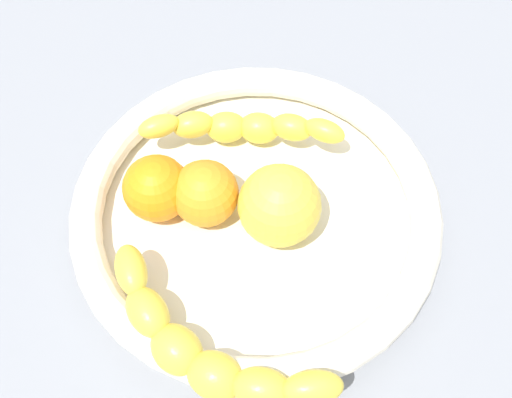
% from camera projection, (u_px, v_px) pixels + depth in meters
% --- Properties ---
extents(kitchen_counter, '(1.20, 1.20, 0.03)m').
position_uv_depth(kitchen_counter, '(256.00, 236.00, 0.62)').
color(kitchen_counter, gray).
rests_on(kitchen_counter, ground).
extents(fruit_bowl, '(0.34, 0.34, 0.05)m').
position_uv_depth(fruit_bowl, '(256.00, 214.00, 0.58)').
color(fruit_bowl, silver).
rests_on(fruit_bowl, kitchen_counter).
extents(banana_draped_left, '(0.20, 0.13, 0.05)m').
position_uv_depth(banana_draped_left, '(203.00, 350.00, 0.49)').
color(banana_draped_left, yellow).
rests_on(banana_draped_left, fruit_bowl).
extents(banana_draped_right, '(0.20, 0.06, 0.04)m').
position_uv_depth(banana_draped_right, '(242.00, 127.00, 0.61)').
color(banana_draped_right, yellow).
rests_on(banana_draped_right, fruit_bowl).
extents(orange_front, '(0.06, 0.06, 0.06)m').
position_uv_depth(orange_front, '(156.00, 191.00, 0.56)').
color(orange_front, orange).
rests_on(orange_front, fruit_bowl).
extents(orange_mid_left, '(0.06, 0.06, 0.06)m').
position_uv_depth(orange_mid_left, '(205.00, 194.00, 0.56)').
color(orange_mid_left, orange).
rests_on(orange_mid_left, fruit_bowl).
extents(apple_yellow, '(0.07, 0.07, 0.07)m').
position_uv_depth(apple_yellow, '(279.00, 206.00, 0.55)').
color(apple_yellow, yellow).
rests_on(apple_yellow, fruit_bowl).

